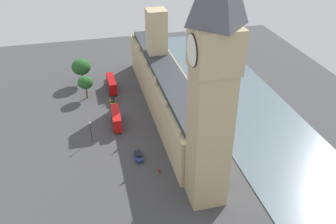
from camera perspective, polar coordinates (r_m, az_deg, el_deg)
ground_plane at (r=122.83m, az=-1.18°, el=0.36°), size 144.97×144.97×0.00m
river_thames at (r=130.90m, az=10.87°, el=1.92°), size 29.07×130.47×0.25m
parliament_building at (r=120.43m, az=-0.43°, el=3.98°), size 11.16×74.97×29.38m
clock_tower at (r=73.46m, az=6.86°, el=4.59°), size 9.01×9.01×58.77m
double_decker_bus_trailing at (r=134.95m, az=-8.66°, el=4.30°), size 2.78×10.54×4.75m
car_yellow_cab_midblock at (r=126.89m, az=-8.47°, el=1.56°), size 2.10×4.42×1.74m
double_decker_bus_kerbside at (r=114.57m, az=-7.95°, el=-0.91°), size 3.00×10.60×4.75m
car_blue_opposite_hall at (r=101.47m, az=-4.57°, el=-6.67°), size 1.89×4.81×1.74m
pedestrian_corner at (r=96.63m, az=-1.31°, el=-8.99°), size 0.62×0.54×1.52m
plane_tree_near_tower at (r=140.40m, az=-13.18°, el=6.76°), size 6.89×6.89×9.65m
plane_tree_by_river_gate at (r=130.13m, az=-12.56°, el=4.44°), size 5.21×5.21×8.19m
street_lamp_far_end at (r=107.42m, az=-11.80°, el=-2.46°), size 0.56×0.56×6.69m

